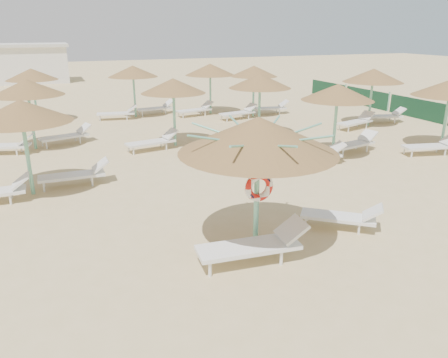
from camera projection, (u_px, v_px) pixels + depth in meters
name	position (u px, v px, depth m)	size (l,w,h in m)	color
ground	(265.00, 249.00, 9.40)	(120.00, 120.00, 0.00)	tan
main_palapa	(258.00, 135.00, 8.58)	(3.20, 3.20, 2.87)	#6BBA9D
lounger_main_a	(256.00, 245.00, 8.75)	(2.28, 0.85, 0.81)	white
lounger_main_b	(343.00, 216.00, 10.24)	(1.78, 1.57, 0.67)	white
palapa_field	(216.00, 83.00, 18.61)	(19.37, 14.04, 2.71)	#6BBA9D
service_hut	(18.00, 63.00, 37.44)	(8.40, 4.40, 3.25)	silver
windbreak_fence	(417.00, 109.00, 22.91)	(0.08, 19.84, 1.10)	#16442B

